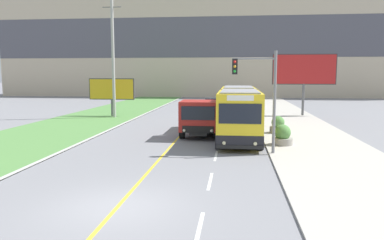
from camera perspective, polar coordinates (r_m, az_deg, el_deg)
name	(u,v)px	position (r m, az deg, el deg)	size (l,w,h in m)	color
ground_plane	(118,207)	(12.47, -11.27, -12.83)	(300.00, 300.00, 0.00)	slate
lane_marking_centre	(150,181)	(15.02, -6.35, -9.26)	(2.88, 140.00, 0.01)	gold
apartment_block_background	(215,42)	(70.69, 3.56, 11.80)	(80.00, 8.04, 20.07)	#BCAD93
city_bus	(239,111)	(25.89, 7.12, 1.31)	(2.67, 12.66, 3.22)	yellow
dump_truck	(201,118)	(25.32, 1.39, 0.36)	(2.56, 6.86, 2.46)	black
car_distant	(213,105)	(42.95, 3.15, 2.37)	(1.80, 4.30, 1.45)	#2D4784
utility_pole_far	(113,55)	(36.72, -11.95, 9.65)	(1.80, 0.28, 11.80)	#9E9E99
traffic_light_mast	(261,89)	(19.69, 10.51, 4.71)	(2.28, 0.32, 5.38)	slate
billboard_large	(304,71)	(38.75, 16.72, 7.22)	(6.17, 0.24, 6.14)	#59595B
billboard_small	(112,90)	(37.93, -12.13, 4.51)	(4.56, 0.24, 3.75)	#59595B
planter_round_near	(283,136)	(22.51, 13.63, -2.38)	(1.18, 1.18, 1.19)	gray
planter_round_second	(278,126)	(26.94, 12.96, -0.83)	(1.13, 1.13, 1.18)	gray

